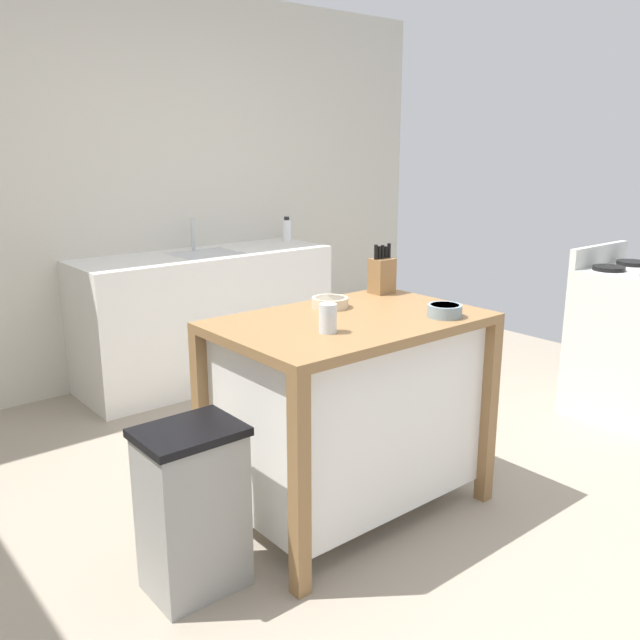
{
  "coord_description": "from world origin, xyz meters",
  "views": [
    {
      "loc": [
        -1.9,
        -1.85,
        1.58
      ],
      "look_at": [
        -0.07,
        0.37,
        0.84
      ],
      "focal_mm": 37.64,
      "sensor_mm": 36.0,
      "label": 1
    }
  ],
  "objects_px": {
    "drinking_cup": "(328,318)",
    "bottle_spray_cleaner": "(287,230)",
    "bowl_ceramic_small": "(445,310)",
    "kitchen_island": "(349,405)",
    "bowl_stoneware_deep": "(330,302)",
    "trash_bin": "(193,509)",
    "sink_faucet": "(193,235)",
    "stove": "(635,343)",
    "knife_block": "(382,274)"
  },
  "relations": [
    {
      "from": "bowl_stoneware_deep",
      "to": "bowl_ceramic_small",
      "type": "distance_m",
      "value": 0.51
    },
    {
      "from": "kitchen_island",
      "to": "trash_bin",
      "type": "relative_size",
      "value": 1.8
    },
    {
      "from": "bowl_ceramic_small",
      "to": "drinking_cup",
      "type": "xyz_separation_m",
      "value": [
        -0.54,
        0.13,
        0.03
      ]
    },
    {
      "from": "bowl_ceramic_small",
      "to": "trash_bin",
      "type": "bearing_deg",
      "value": 170.68
    },
    {
      "from": "kitchen_island",
      "to": "stove",
      "type": "height_order",
      "value": "stove"
    },
    {
      "from": "drinking_cup",
      "to": "bowl_ceramic_small",
      "type": "bearing_deg",
      "value": -13.27
    },
    {
      "from": "trash_bin",
      "to": "stove",
      "type": "distance_m",
      "value": 2.85
    },
    {
      "from": "trash_bin",
      "to": "knife_block",
      "type": "bearing_deg",
      "value": 14.45
    },
    {
      "from": "bowl_ceramic_small",
      "to": "trash_bin",
      "type": "xyz_separation_m",
      "value": [
        -1.12,
        0.18,
        -0.6
      ]
    },
    {
      "from": "trash_bin",
      "to": "sink_faucet",
      "type": "distance_m",
      "value": 2.54
    },
    {
      "from": "drinking_cup",
      "to": "stove",
      "type": "xyz_separation_m",
      "value": [
        2.25,
        -0.15,
        -0.49
      ]
    },
    {
      "from": "bowl_ceramic_small",
      "to": "kitchen_island",
      "type": "bearing_deg",
      "value": 142.89
    },
    {
      "from": "kitchen_island",
      "to": "bowl_ceramic_small",
      "type": "height_order",
      "value": "bowl_ceramic_small"
    },
    {
      "from": "bottle_spray_cleaner",
      "to": "drinking_cup",
      "type": "bearing_deg",
      "value": -123.26
    },
    {
      "from": "kitchen_island",
      "to": "sink_faucet",
      "type": "relative_size",
      "value": 5.14
    },
    {
      "from": "sink_faucet",
      "to": "stove",
      "type": "relative_size",
      "value": 0.22
    },
    {
      "from": "sink_faucet",
      "to": "trash_bin",
      "type": "bearing_deg",
      "value": -119.81
    },
    {
      "from": "knife_block",
      "to": "trash_bin",
      "type": "distance_m",
      "value": 1.45
    },
    {
      "from": "trash_bin",
      "to": "stove",
      "type": "bearing_deg",
      "value": -4.25
    },
    {
      "from": "sink_faucet",
      "to": "drinking_cup",
      "type": "bearing_deg",
      "value": -106.15
    },
    {
      "from": "drinking_cup",
      "to": "bottle_spray_cleaner",
      "type": "distance_m",
      "value": 2.59
    },
    {
      "from": "bottle_spray_cleaner",
      "to": "bowl_stoneware_deep",
      "type": "bearing_deg",
      "value": -121.7
    },
    {
      "from": "drinking_cup",
      "to": "bottle_spray_cleaner",
      "type": "xyz_separation_m",
      "value": [
        1.42,
        2.16,
        0.03
      ]
    },
    {
      "from": "knife_block",
      "to": "sink_faucet",
      "type": "distance_m",
      "value": 1.81
    },
    {
      "from": "stove",
      "to": "sink_faucet",
      "type": "bearing_deg",
      "value": 124.74
    },
    {
      "from": "sink_faucet",
      "to": "kitchen_island",
      "type": "bearing_deg",
      "value": -101.29
    },
    {
      "from": "drinking_cup",
      "to": "bowl_stoneware_deep",
      "type": "bearing_deg",
      "value": 48.46
    },
    {
      "from": "knife_block",
      "to": "bowl_ceramic_small",
      "type": "xyz_separation_m",
      "value": [
        -0.13,
        -0.51,
        -0.06
      ]
    },
    {
      "from": "knife_block",
      "to": "bowl_stoneware_deep",
      "type": "xyz_separation_m",
      "value": [
        -0.39,
        -0.07,
        -0.07
      ]
    },
    {
      "from": "sink_faucet",
      "to": "stove",
      "type": "distance_m",
      "value": 2.9
    },
    {
      "from": "kitchen_island",
      "to": "bottle_spray_cleaner",
      "type": "distance_m",
      "value": 2.42
    },
    {
      "from": "trash_bin",
      "to": "sink_faucet",
      "type": "height_order",
      "value": "sink_faucet"
    },
    {
      "from": "kitchen_island",
      "to": "bowl_ceramic_small",
      "type": "bearing_deg",
      "value": -37.11
    },
    {
      "from": "bowl_ceramic_small",
      "to": "sink_faucet",
      "type": "distance_m",
      "value": 2.32
    },
    {
      "from": "bowl_stoneware_deep",
      "to": "knife_block",
      "type": "bearing_deg",
      "value": 10.45
    },
    {
      "from": "knife_block",
      "to": "sink_faucet",
      "type": "xyz_separation_m",
      "value": [
        -0.03,
        1.81,
        0.02
      ]
    },
    {
      "from": "drinking_cup",
      "to": "trash_bin",
      "type": "distance_m",
      "value": 0.86
    },
    {
      "from": "bowl_stoneware_deep",
      "to": "bowl_ceramic_small",
      "type": "relative_size",
      "value": 1.11
    },
    {
      "from": "bowl_stoneware_deep",
      "to": "bottle_spray_cleaner",
      "type": "xyz_separation_m",
      "value": [
        1.15,
        1.85,
        0.06
      ]
    },
    {
      "from": "knife_block",
      "to": "bottle_spray_cleaner",
      "type": "xyz_separation_m",
      "value": [
        0.75,
        1.78,
        -0.01
      ]
    },
    {
      "from": "knife_block",
      "to": "bowl_ceramic_small",
      "type": "distance_m",
      "value": 0.53
    },
    {
      "from": "bowl_stoneware_deep",
      "to": "sink_faucet",
      "type": "bearing_deg",
      "value": 79.14
    },
    {
      "from": "kitchen_island",
      "to": "knife_block",
      "type": "distance_m",
      "value": 0.71
    },
    {
      "from": "stove",
      "to": "bottle_spray_cleaner",
      "type": "bearing_deg",
      "value": 109.88
    },
    {
      "from": "knife_block",
      "to": "drinking_cup",
      "type": "height_order",
      "value": "knife_block"
    },
    {
      "from": "drinking_cup",
      "to": "stove",
      "type": "bearing_deg",
      "value": -3.89
    },
    {
      "from": "drinking_cup",
      "to": "sink_faucet",
      "type": "bearing_deg",
      "value": 73.85
    },
    {
      "from": "knife_block",
      "to": "sink_faucet",
      "type": "relative_size",
      "value": 1.1
    },
    {
      "from": "bowl_ceramic_small",
      "to": "bottle_spray_cleaner",
      "type": "relative_size",
      "value": 0.8
    },
    {
      "from": "sink_faucet",
      "to": "bottle_spray_cleaner",
      "type": "height_order",
      "value": "sink_faucet"
    }
  ]
}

